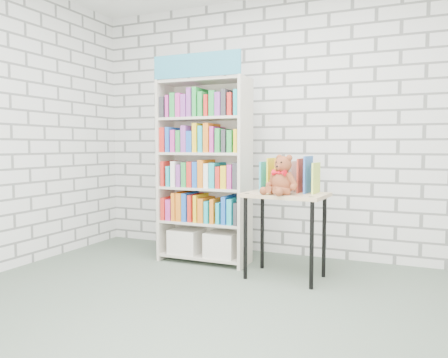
% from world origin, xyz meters
% --- Properties ---
extents(ground, '(4.50, 4.50, 0.00)m').
position_xyz_m(ground, '(0.00, 0.00, 0.00)').
color(ground, '#4F5D4F').
rests_on(ground, ground).
extents(room_shell, '(4.52, 4.02, 2.81)m').
position_xyz_m(room_shell, '(0.00, 0.00, 1.78)').
color(room_shell, silver).
rests_on(room_shell, ground).
extents(bookshelf, '(0.93, 0.36, 2.09)m').
position_xyz_m(bookshelf, '(-0.65, 1.36, 0.95)').
color(bookshelf, beige).
rests_on(bookshelf, ground).
extents(display_table, '(0.75, 0.55, 0.77)m').
position_xyz_m(display_table, '(0.26, 1.13, 0.66)').
color(display_table, tan).
rests_on(display_table, ground).
extents(table_books, '(0.52, 0.26, 0.30)m').
position_xyz_m(table_books, '(0.27, 1.25, 0.92)').
color(table_books, '#2BA2BD').
rests_on(table_books, display_table).
extents(teddy_bear, '(0.32, 0.31, 0.35)m').
position_xyz_m(teddy_bear, '(0.26, 1.02, 0.91)').
color(teddy_bear, brown).
rests_on(teddy_bear, display_table).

